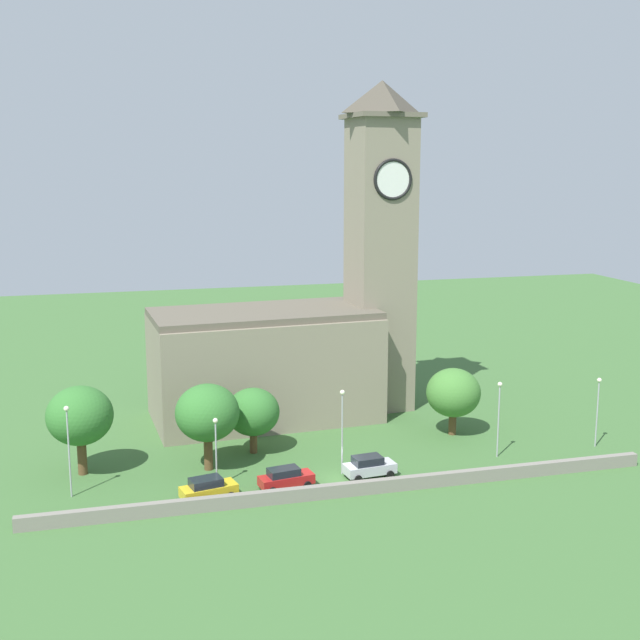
{
  "coord_description": "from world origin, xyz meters",
  "views": [
    {
      "loc": [
        -19.37,
        -64.64,
        26.96
      ],
      "look_at": [
        0.0,
        7.64,
        12.73
      ],
      "focal_mm": 45.91,
      "sensor_mm": 36.0,
      "label": 1
    }
  ],
  "objects_px": {
    "streetlamp_east_mid": "(499,407)",
    "tree_riverside_east": "(80,416)",
    "car_yellow": "(208,488)",
    "streetlamp_east_end": "(598,401)",
    "streetlamp_west_mid": "(216,440)",
    "church": "(299,329)",
    "car_red": "(286,478)",
    "tree_churchyard": "(207,413)",
    "streetlamp_west_end": "(68,437)",
    "tree_by_tower": "(453,393)",
    "car_silver": "(369,466)",
    "tree_riverside_west": "(253,412)",
    "streetlamp_central": "(342,419)"
  },
  "relations": [
    {
      "from": "streetlamp_east_mid",
      "to": "tree_riverside_east",
      "type": "relative_size",
      "value": 0.91
    },
    {
      "from": "car_yellow",
      "to": "streetlamp_east_end",
      "type": "bearing_deg",
      "value": 4.55
    },
    {
      "from": "streetlamp_west_mid",
      "to": "church",
      "type": "bearing_deg",
      "value": 57.55
    },
    {
      "from": "car_red",
      "to": "tree_churchyard",
      "type": "bearing_deg",
      "value": 133.75
    },
    {
      "from": "streetlamp_west_end",
      "to": "streetlamp_west_mid",
      "type": "relative_size",
      "value": 1.28
    },
    {
      "from": "streetlamp_west_end",
      "to": "tree_by_tower",
      "type": "relative_size",
      "value": 1.14
    },
    {
      "from": "streetlamp_west_end",
      "to": "car_red",
      "type": "bearing_deg",
      "value": -9.05
    },
    {
      "from": "church",
      "to": "tree_riverside_east",
      "type": "distance_m",
      "value": 26.21
    },
    {
      "from": "car_silver",
      "to": "tree_riverside_west",
      "type": "xyz_separation_m",
      "value": [
        -8.7,
        8.65,
        3.07
      ]
    },
    {
      "from": "streetlamp_east_end",
      "to": "tree_riverside_east",
      "type": "bearing_deg",
      "value": 173.55
    },
    {
      "from": "car_yellow",
      "to": "streetlamp_central",
      "type": "bearing_deg",
      "value": 11.93
    },
    {
      "from": "streetlamp_east_mid",
      "to": "tree_riverside_east",
      "type": "bearing_deg",
      "value": 171.58
    },
    {
      "from": "streetlamp_central",
      "to": "tree_churchyard",
      "type": "bearing_deg",
      "value": 159.98
    },
    {
      "from": "tree_riverside_east",
      "to": "streetlamp_east_mid",
      "type": "bearing_deg",
      "value": -8.42
    },
    {
      "from": "tree_riverside_east",
      "to": "tree_by_tower",
      "type": "xyz_separation_m",
      "value": [
        36.12,
        1.58,
        -0.99
      ]
    },
    {
      "from": "car_red",
      "to": "streetlamp_east_end",
      "type": "xyz_separation_m",
      "value": [
        31.37,
        2.34,
        3.7
      ]
    },
    {
      "from": "streetlamp_central",
      "to": "tree_by_tower",
      "type": "bearing_deg",
      "value": 28.22
    },
    {
      "from": "car_silver",
      "to": "tree_churchyard",
      "type": "relative_size",
      "value": 0.59
    },
    {
      "from": "car_red",
      "to": "tree_churchyard",
      "type": "height_order",
      "value": "tree_churchyard"
    },
    {
      "from": "tree_riverside_east",
      "to": "streetlamp_west_mid",
      "type": "bearing_deg",
      "value": -28.05
    },
    {
      "from": "streetlamp_east_mid",
      "to": "tree_by_tower",
      "type": "bearing_deg",
      "value": 100.94
    },
    {
      "from": "car_red",
      "to": "tree_riverside_west",
      "type": "distance_m",
      "value": 9.83
    },
    {
      "from": "car_silver",
      "to": "tree_riverside_west",
      "type": "relative_size",
      "value": 0.74
    },
    {
      "from": "car_red",
      "to": "streetlamp_west_mid",
      "type": "distance_m",
      "value": 6.72
    },
    {
      "from": "streetlamp_west_mid",
      "to": "tree_churchyard",
      "type": "relative_size",
      "value": 0.77
    },
    {
      "from": "car_silver",
      "to": "tree_riverside_west",
      "type": "height_order",
      "value": "tree_riverside_west"
    },
    {
      "from": "tree_by_tower",
      "to": "tree_riverside_west",
      "type": "distance_m",
      "value": 20.5
    },
    {
      "from": "church",
      "to": "streetlamp_west_mid",
      "type": "relative_size",
      "value": 5.89
    },
    {
      "from": "tree_churchyard",
      "to": "tree_by_tower",
      "type": "bearing_deg",
      "value": 7.58
    },
    {
      "from": "car_silver",
      "to": "streetlamp_central",
      "type": "height_order",
      "value": "streetlamp_central"
    },
    {
      "from": "car_yellow",
      "to": "tree_riverside_west",
      "type": "bearing_deg",
      "value": 60.62
    },
    {
      "from": "car_yellow",
      "to": "streetlamp_west_mid",
      "type": "distance_m",
      "value": 4.23
    },
    {
      "from": "car_silver",
      "to": "streetlamp_west_end",
      "type": "height_order",
      "value": "streetlamp_west_end"
    },
    {
      "from": "church",
      "to": "tree_riverside_west",
      "type": "height_order",
      "value": "church"
    },
    {
      "from": "church",
      "to": "streetlamp_east_mid",
      "type": "height_order",
      "value": "church"
    },
    {
      "from": "church",
      "to": "car_yellow",
      "type": "relative_size",
      "value": 7.34
    },
    {
      "from": "streetlamp_west_mid",
      "to": "tree_by_tower",
      "type": "distance_m",
      "value": 26.13
    },
    {
      "from": "church",
      "to": "car_silver",
      "type": "bearing_deg",
      "value": -85.33
    },
    {
      "from": "tree_riverside_west",
      "to": "church",
      "type": "bearing_deg",
      "value": 56.93
    },
    {
      "from": "streetlamp_west_mid",
      "to": "tree_riverside_east",
      "type": "height_order",
      "value": "tree_riverside_east"
    },
    {
      "from": "streetlamp_central",
      "to": "streetlamp_east_end",
      "type": "xyz_separation_m",
      "value": [
        25.83,
        0.45,
        -0.46
      ]
    },
    {
      "from": "car_silver",
      "to": "tree_riverside_east",
      "type": "xyz_separation_m",
      "value": [
        -24.32,
        7.17,
        4.4
      ]
    },
    {
      "from": "streetlamp_east_mid",
      "to": "tree_riverside_west",
      "type": "height_order",
      "value": "streetlamp_east_mid"
    },
    {
      "from": "car_silver",
      "to": "streetlamp_east_mid",
      "type": "relative_size",
      "value": 0.64
    },
    {
      "from": "streetlamp_west_end",
      "to": "tree_churchyard",
      "type": "relative_size",
      "value": 0.99
    },
    {
      "from": "streetlamp_west_mid",
      "to": "tree_riverside_west",
      "type": "distance_m",
      "value": 8.67
    },
    {
      "from": "streetlamp_west_mid",
      "to": "tree_by_tower",
      "type": "bearing_deg",
      "value": 16.64
    },
    {
      "from": "car_red",
      "to": "tree_riverside_east",
      "type": "distance_m",
      "value": 18.92
    },
    {
      "from": "car_red",
      "to": "streetlamp_east_end",
      "type": "height_order",
      "value": "streetlamp_east_end"
    },
    {
      "from": "car_yellow",
      "to": "streetlamp_central",
      "type": "xyz_separation_m",
      "value": [
        12.19,
        2.58,
        4.13
      ]
    }
  ]
}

